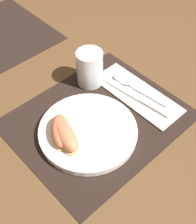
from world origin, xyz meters
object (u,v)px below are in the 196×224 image
Objects in this scene: plate at (88,131)px; spoon at (129,83)px; knife at (137,97)px; citrus_wedge_1 at (65,136)px; juice_glass at (90,70)px; fork at (87,120)px; citrus_wedge_0 at (61,131)px.

plate is 0.20m from spoon.
citrus_wedge_1 reaches higher than knife.
plate is 1.33× the size of spoon.
spoon is (0.07, -0.09, -0.04)m from juice_glass.
knife is 0.23m from citrus_wedge_1.
spoon is at bearing 7.74° from fork.
knife is at bearing -70.76° from juice_glass.
fork is at bearing -6.55° from citrus_wedge_0.
spoon is 1.06× the size of fork.
juice_glass is at bearing 46.54° from plate.
spoon is at bearing 7.91° from citrus_wedge_1.
citrus_wedge_0 reaches higher than plate.
spoon is (0.02, 0.05, 0.00)m from knife.
plate is at bearing -124.17° from fork.
plate reaches higher than knife.
citrus_wedge_1 is at bearing -172.09° from spoon.
citrus_wedge_1 is (-0.18, -0.12, -0.01)m from juice_glass.
juice_glass is 0.47× the size of knife.
spoon is 0.18m from fork.
plate is 0.03m from fork.
fork is 1.55× the size of citrus_wedge_0.
plate is 2.39× the size of juice_glass.
plate is at bearing -10.99° from citrus_wedge_1.
spoon is at bearing 3.64° from citrus_wedge_0.
citrus_wedge_0 is 0.02m from citrus_wedge_1.
citrus_wedge_0 is (-0.18, -0.10, -0.01)m from juice_glass.
plate is at bearing -27.86° from citrus_wedge_0.
citrus_wedge_1 is at bearing -171.68° from fork.
citrus_wedge_1 is (-0.25, -0.03, 0.02)m from spoon.
plate is 1.12× the size of knife.
citrus_wedge_1 is (-0.06, 0.01, 0.02)m from plate.
fork is (-0.11, -0.11, -0.02)m from juice_glass.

